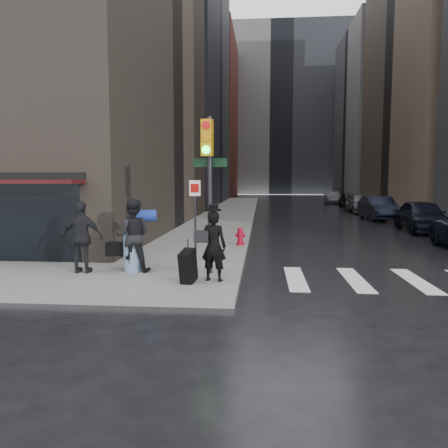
{
  "coord_description": "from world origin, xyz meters",
  "views": [
    {
      "loc": [
        2.56,
        -10.93,
        2.7
      ],
      "look_at": [
        1.36,
        2.87,
        1.3
      ],
      "focal_mm": 35.0,
      "sensor_mm": 36.0,
      "label": 1
    }
  ],
  "objects_px": {
    "man_jeans": "(132,235)",
    "traffic_light": "(207,173)",
    "man_overcoat": "(208,249)",
    "parked_car_1": "(422,216)",
    "parked_car_5": "(332,198)",
    "parked_car_2": "(378,208)",
    "parked_car_3": "(362,204)",
    "man_greycoat": "(82,237)",
    "parked_car_4": "(350,200)",
    "fire_hydrant": "(240,237)"
  },
  "relations": [
    {
      "from": "man_jeans",
      "to": "traffic_light",
      "type": "xyz_separation_m",
      "value": [
        2.13,
        -0.11,
        1.71
      ]
    },
    {
      "from": "man_overcoat",
      "to": "man_jeans",
      "type": "distance_m",
      "value": 2.47
    },
    {
      "from": "parked_car_1",
      "to": "parked_car_5",
      "type": "distance_m",
      "value": 26.8
    },
    {
      "from": "parked_car_1",
      "to": "parked_car_2",
      "type": "distance_m",
      "value": 6.72
    },
    {
      "from": "parked_car_3",
      "to": "parked_car_2",
      "type": "bearing_deg",
      "value": -92.99
    },
    {
      "from": "man_overcoat",
      "to": "parked_car_3",
      "type": "height_order",
      "value": "man_overcoat"
    },
    {
      "from": "traffic_light",
      "to": "parked_car_3",
      "type": "height_order",
      "value": "traffic_light"
    },
    {
      "from": "man_overcoat",
      "to": "man_greycoat",
      "type": "xyz_separation_m",
      "value": [
        -3.57,
        0.7,
        0.16
      ]
    },
    {
      "from": "man_greycoat",
      "to": "parked_car_1",
      "type": "height_order",
      "value": "man_greycoat"
    },
    {
      "from": "parked_car_2",
      "to": "parked_car_4",
      "type": "bearing_deg",
      "value": 85.53
    },
    {
      "from": "traffic_light",
      "to": "parked_car_5",
      "type": "bearing_deg",
      "value": 86.45
    },
    {
      "from": "fire_hydrant",
      "to": "parked_car_1",
      "type": "xyz_separation_m",
      "value": [
        9.17,
        6.45,
        0.37
      ]
    },
    {
      "from": "man_jeans",
      "to": "man_greycoat",
      "type": "bearing_deg",
      "value": 5.62
    },
    {
      "from": "parked_car_1",
      "to": "parked_car_5",
      "type": "relative_size",
      "value": 1.16
    },
    {
      "from": "parked_car_1",
      "to": "parked_car_4",
      "type": "relative_size",
      "value": 1.14
    },
    {
      "from": "man_jeans",
      "to": "traffic_light",
      "type": "height_order",
      "value": "traffic_light"
    },
    {
      "from": "traffic_light",
      "to": "fire_hydrant",
      "type": "height_order",
      "value": "traffic_light"
    },
    {
      "from": "man_overcoat",
      "to": "parked_car_1",
      "type": "height_order",
      "value": "man_overcoat"
    },
    {
      "from": "man_jeans",
      "to": "parked_car_3",
      "type": "xyz_separation_m",
      "value": [
        11.81,
        25.11,
        -0.42
      ]
    },
    {
      "from": "man_greycoat",
      "to": "parked_car_3",
      "type": "height_order",
      "value": "man_greycoat"
    },
    {
      "from": "fire_hydrant",
      "to": "man_greycoat",
      "type": "bearing_deg",
      "value": -126.08
    },
    {
      "from": "man_greycoat",
      "to": "parked_car_4",
      "type": "relative_size",
      "value": 0.46
    },
    {
      "from": "parked_car_4",
      "to": "parked_car_5",
      "type": "relative_size",
      "value": 1.02
    },
    {
      "from": "man_overcoat",
      "to": "parked_car_3",
      "type": "relative_size",
      "value": 0.38
    },
    {
      "from": "man_jeans",
      "to": "fire_hydrant",
      "type": "relative_size",
      "value": 2.9
    },
    {
      "from": "parked_car_2",
      "to": "man_greycoat",
      "type": "bearing_deg",
      "value": -125.59
    },
    {
      "from": "traffic_light",
      "to": "parked_car_3",
      "type": "xyz_separation_m",
      "value": [
        9.69,
        25.22,
        -2.14
      ]
    },
    {
      "from": "man_jeans",
      "to": "parked_car_5",
      "type": "xyz_separation_m",
      "value": [
        11.52,
        38.51,
        -0.47
      ]
    },
    {
      "from": "man_jeans",
      "to": "parked_car_1",
      "type": "height_order",
      "value": "man_jeans"
    },
    {
      "from": "fire_hydrant",
      "to": "parked_car_3",
      "type": "bearing_deg",
      "value": 65.45
    },
    {
      "from": "man_overcoat",
      "to": "fire_hydrant",
      "type": "height_order",
      "value": "man_overcoat"
    },
    {
      "from": "man_jeans",
      "to": "fire_hydrant",
      "type": "height_order",
      "value": "man_jeans"
    },
    {
      "from": "fire_hydrant",
      "to": "traffic_light",
      "type": "bearing_deg",
      "value": -96.61
    },
    {
      "from": "parked_car_2",
      "to": "man_jeans",
      "type": "bearing_deg",
      "value": -123.18
    },
    {
      "from": "traffic_light",
      "to": "parked_car_3",
      "type": "relative_size",
      "value": 0.83
    },
    {
      "from": "man_overcoat",
      "to": "parked_car_3",
      "type": "xyz_separation_m",
      "value": [
        9.56,
        26.12,
        -0.23
      ]
    },
    {
      "from": "man_overcoat",
      "to": "traffic_light",
      "type": "distance_m",
      "value": 2.11
    },
    {
      "from": "traffic_light",
      "to": "parked_car_4",
      "type": "xyz_separation_m",
      "value": [
        10.05,
        31.92,
        -2.15
      ]
    },
    {
      "from": "parked_car_3",
      "to": "parked_car_5",
      "type": "bearing_deg",
      "value": 91.43
    },
    {
      "from": "parked_car_2",
      "to": "fire_hydrant",
      "type": "bearing_deg",
      "value": -124.8
    },
    {
      "from": "man_jeans",
      "to": "parked_car_4",
      "type": "xyz_separation_m",
      "value": [
        12.18,
        31.81,
        -0.43
      ]
    },
    {
      "from": "fire_hydrant",
      "to": "parked_car_5",
      "type": "xyz_separation_m",
      "value": [
        8.77,
        33.24,
        0.23
      ]
    },
    {
      "from": "man_jeans",
      "to": "fire_hydrant",
      "type": "xyz_separation_m",
      "value": [
        2.75,
        5.27,
        -0.7
      ]
    },
    {
      "from": "man_overcoat",
      "to": "parked_car_2",
      "type": "height_order",
      "value": "man_overcoat"
    },
    {
      "from": "parked_car_5",
      "to": "man_jeans",
      "type": "bearing_deg",
      "value": -104.31
    },
    {
      "from": "man_overcoat",
      "to": "parked_car_5",
      "type": "distance_m",
      "value": 40.59
    },
    {
      "from": "parked_car_1",
      "to": "traffic_light",
      "type": "bearing_deg",
      "value": -125.6
    },
    {
      "from": "parked_car_2",
      "to": "parked_car_4",
      "type": "distance_m",
      "value": 13.42
    },
    {
      "from": "man_greycoat",
      "to": "parked_car_1",
      "type": "bearing_deg",
      "value": -138.0
    },
    {
      "from": "parked_car_5",
      "to": "parked_car_2",
      "type": "bearing_deg",
      "value": -87.87
    }
  ]
}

